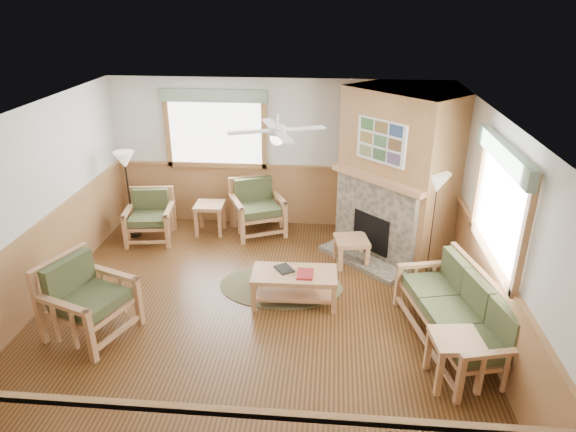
# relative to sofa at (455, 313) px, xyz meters

# --- Properties ---
(floor) EXTENTS (6.00, 6.00, 0.01)m
(floor) POSITION_rel_sofa_xyz_m (-2.55, 0.49, -0.46)
(floor) COLOR #503016
(floor) RESTS_ON ground
(ceiling) EXTENTS (6.00, 6.00, 0.01)m
(ceiling) POSITION_rel_sofa_xyz_m (-2.55, 0.49, 2.24)
(ceiling) COLOR white
(ceiling) RESTS_ON floor
(wall_back) EXTENTS (6.00, 0.02, 2.70)m
(wall_back) POSITION_rel_sofa_xyz_m (-2.55, 3.49, 0.89)
(wall_back) COLOR silver
(wall_back) RESTS_ON floor
(wall_front) EXTENTS (6.00, 0.02, 2.70)m
(wall_front) POSITION_rel_sofa_xyz_m (-2.55, -2.51, 0.89)
(wall_front) COLOR silver
(wall_front) RESTS_ON floor
(wall_left) EXTENTS (0.02, 6.00, 2.70)m
(wall_left) POSITION_rel_sofa_xyz_m (-5.55, 0.49, 0.89)
(wall_left) COLOR silver
(wall_left) RESTS_ON floor
(wall_right) EXTENTS (0.02, 6.00, 2.70)m
(wall_right) POSITION_rel_sofa_xyz_m (0.45, 0.49, 0.89)
(wall_right) COLOR silver
(wall_right) RESTS_ON floor
(wainscot) EXTENTS (6.00, 6.00, 1.10)m
(wainscot) POSITION_rel_sofa_xyz_m (-2.55, 0.49, 0.09)
(wainscot) COLOR #9F6E41
(wainscot) RESTS_ON floor
(fireplace) EXTENTS (3.11, 3.11, 2.70)m
(fireplace) POSITION_rel_sofa_xyz_m (-0.50, 2.54, 0.89)
(fireplace) COLOR #9F6E41
(fireplace) RESTS_ON floor
(window_back) EXTENTS (1.90, 0.16, 1.50)m
(window_back) POSITION_rel_sofa_xyz_m (-3.65, 3.45, 2.07)
(window_back) COLOR white
(window_back) RESTS_ON wall_back
(window_right) EXTENTS (0.16, 1.90, 1.50)m
(window_right) POSITION_rel_sofa_xyz_m (0.41, 0.29, 2.07)
(window_right) COLOR white
(window_right) RESTS_ON wall_right
(ceiling_fan) EXTENTS (1.59, 1.59, 0.36)m
(ceiling_fan) POSITION_rel_sofa_xyz_m (-2.25, 0.79, 2.20)
(ceiling_fan) COLOR white
(ceiling_fan) RESTS_ON ceiling
(sofa) EXTENTS (2.12, 1.25, 0.91)m
(sofa) POSITION_rel_sofa_xyz_m (0.00, 0.00, 0.00)
(sofa) COLOR tan
(sofa) RESTS_ON floor
(armchair_back_left) EXTENTS (0.87, 0.87, 0.87)m
(armchair_back_left) POSITION_rel_sofa_xyz_m (-4.71, 2.56, -0.02)
(armchair_back_left) COLOR tan
(armchair_back_left) RESTS_ON floor
(armchair_back_right) EXTENTS (1.13, 1.13, 0.96)m
(armchair_back_right) POSITION_rel_sofa_xyz_m (-2.86, 3.04, 0.02)
(armchair_back_right) COLOR tan
(armchair_back_right) RESTS_ON floor
(armchair_left) EXTENTS (1.17, 1.17, 1.01)m
(armchair_left) POSITION_rel_sofa_xyz_m (-4.54, -0.17, 0.05)
(armchair_left) COLOR tan
(armchair_left) RESTS_ON floor
(coffee_table) EXTENTS (1.19, 0.62, 0.47)m
(coffee_table) POSITION_rel_sofa_xyz_m (-2.02, 0.78, -0.22)
(coffee_table) COLOR tan
(coffee_table) RESTS_ON floor
(end_table_chairs) EXTENTS (0.52, 0.50, 0.57)m
(end_table_chairs) POSITION_rel_sofa_xyz_m (-3.72, 2.93, -0.17)
(end_table_chairs) COLOR tan
(end_table_chairs) RESTS_ON floor
(end_table_sofa) EXTENTS (0.58, 0.57, 0.59)m
(end_table_sofa) POSITION_rel_sofa_xyz_m (-0.13, -0.67, -0.16)
(end_table_sofa) COLOR tan
(end_table_sofa) RESTS_ON floor
(footstool) EXTENTS (0.60, 0.60, 0.45)m
(footstool) POSITION_rel_sofa_xyz_m (-1.20, 1.98, -0.23)
(footstool) COLOR tan
(footstool) RESTS_ON floor
(braided_rug) EXTENTS (1.84, 1.84, 0.01)m
(braided_rug) POSITION_rel_sofa_xyz_m (-2.25, 1.17, -0.45)
(braided_rug) COLOR brown
(braided_rug) RESTS_ON floor
(floor_lamp_left) EXTENTS (0.42, 0.42, 1.57)m
(floor_lamp_left) POSITION_rel_sofa_xyz_m (-5.08, 2.70, 0.33)
(floor_lamp_left) COLOR black
(floor_lamp_left) RESTS_ON floor
(floor_lamp_right) EXTENTS (0.44, 0.44, 1.67)m
(floor_lamp_right) POSITION_rel_sofa_xyz_m (-0.04, 1.75, 0.38)
(floor_lamp_right) COLOR black
(floor_lamp_right) RESTS_ON floor
(book_red) EXTENTS (0.22, 0.30, 0.03)m
(book_red) POSITION_rel_sofa_xyz_m (-1.87, 0.73, 0.05)
(book_red) COLOR maroon
(book_red) RESTS_ON coffee_table
(book_dark) EXTENTS (0.31, 0.34, 0.03)m
(book_dark) POSITION_rel_sofa_xyz_m (-2.17, 0.85, 0.04)
(book_dark) COLOR black
(book_dark) RESTS_ON coffee_table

